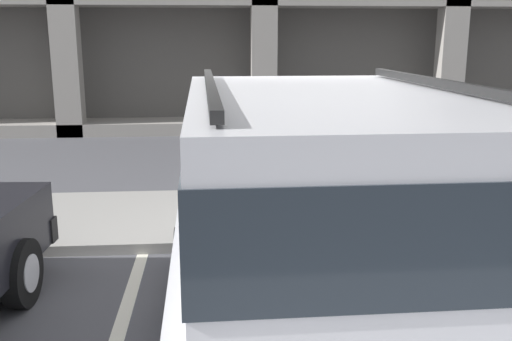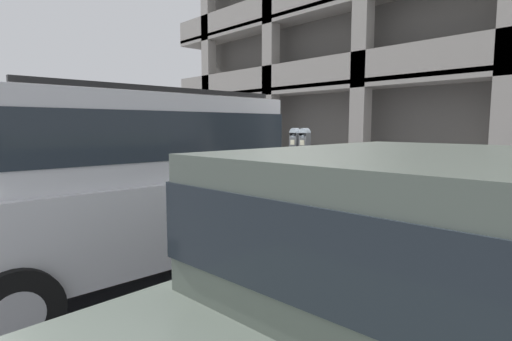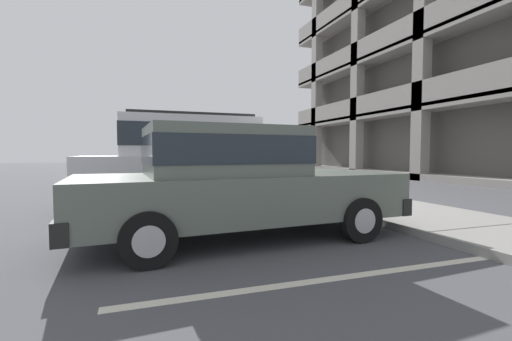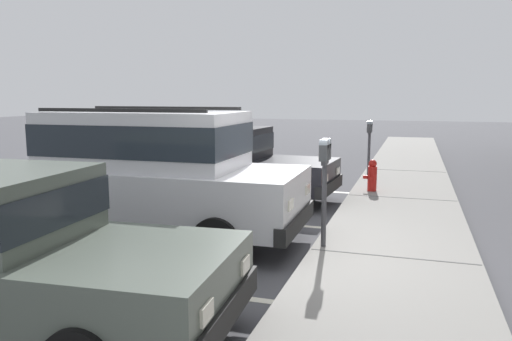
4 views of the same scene
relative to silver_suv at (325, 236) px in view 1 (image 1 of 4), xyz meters
The scene contains 5 objects.
ground_plane 2.64m from the silver_suv, 86.17° to the left, with size 80.00×80.00×0.10m.
sidewalk 3.82m from the silver_suv, 87.52° to the left, with size 40.00×2.20×0.12m.
parking_stall_lines 2.29m from the silver_suv, 29.04° to the left, with size 12.96×4.80×0.01m.
silver_suv is the anchor object (origin of this frame).
parking_meter_near 2.73m from the silver_suv, 90.73° to the left, with size 0.35×0.12×1.51m.
Camera 1 is at (-0.85, -5.65, 2.27)m, focal length 40.00 mm.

